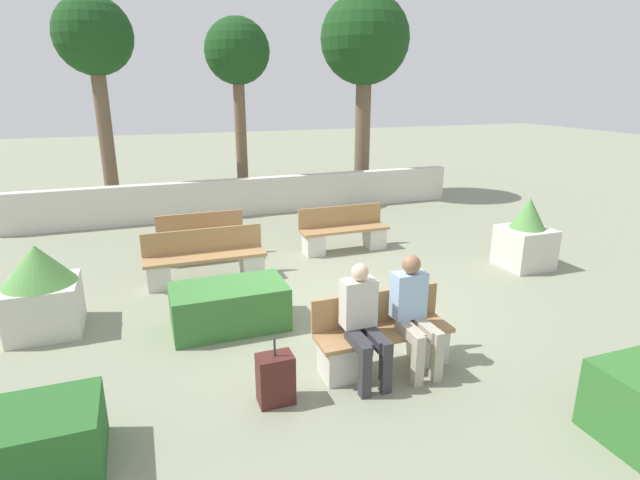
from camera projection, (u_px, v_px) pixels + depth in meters
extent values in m
plane|color=gray|center=(332.00, 307.00, 7.44)|extent=(60.00, 60.00, 0.00)
cube|color=beige|center=(247.00, 197.00, 12.66)|extent=(11.41, 0.30, 0.93)
cube|color=#A37A4C|center=(385.00, 333.00, 5.71)|extent=(1.61, 0.44, 0.05)
cube|color=#A37A4C|center=(376.00, 307.00, 5.86)|extent=(1.61, 0.04, 0.40)
cube|color=beige|center=(338.00, 360.00, 5.59)|extent=(0.36, 0.40, 0.41)
cube|color=beige|center=(427.00, 343.00, 5.97)|extent=(0.36, 0.40, 0.41)
cube|color=#A37A4C|center=(202.00, 238.00, 9.31)|extent=(1.62, 0.44, 0.05)
cube|color=#A37A4C|center=(200.00, 223.00, 9.46)|extent=(1.62, 0.04, 0.40)
cube|color=beige|center=(171.00, 253.00, 9.19)|extent=(0.36, 0.40, 0.41)
cube|color=beige|center=(234.00, 246.00, 9.57)|extent=(0.36, 0.40, 0.41)
cube|color=#A37A4C|center=(206.00, 257.00, 8.26)|extent=(1.99, 0.44, 0.05)
cube|color=#A37A4C|center=(203.00, 240.00, 8.41)|extent=(1.99, 0.04, 0.40)
cube|color=beige|center=(159.00, 276.00, 8.08)|extent=(0.36, 0.40, 0.41)
cube|color=beige|center=(252.00, 265.00, 8.58)|extent=(0.36, 0.40, 0.41)
cube|color=#A37A4C|center=(345.00, 229.00, 9.85)|extent=(1.77, 0.44, 0.05)
cube|color=#A37A4C|center=(340.00, 216.00, 10.01)|extent=(1.77, 0.04, 0.40)
cube|color=beige|center=(314.00, 244.00, 9.71)|extent=(0.36, 0.40, 0.41)
cube|color=beige|center=(374.00, 237.00, 10.14)|extent=(0.36, 0.40, 0.41)
cube|color=#B2A893|center=(410.00, 332.00, 5.56)|extent=(0.14, 0.46, 0.13)
cube|color=#B2A893|center=(426.00, 329.00, 5.63)|extent=(0.14, 0.46, 0.13)
cube|color=#B2A893|center=(418.00, 361.00, 5.42)|extent=(0.11, 0.11, 0.59)
cube|color=#B2A893|center=(437.00, 357.00, 5.50)|extent=(0.11, 0.11, 0.59)
cube|color=#9EBCE0|center=(409.00, 295.00, 5.71)|extent=(0.38, 0.22, 0.54)
sphere|color=#936B4C|center=(411.00, 264.00, 5.58)|extent=(0.22, 0.22, 0.22)
cube|color=#333338|center=(358.00, 341.00, 5.36)|extent=(0.14, 0.46, 0.13)
cube|color=#333338|center=(375.00, 338.00, 5.42)|extent=(0.14, 0.46, 0.13)
cube|color=#333338|center=(365.00, 371.00, 5.21)|extent=(0.11, 0.11, 0.59)
cube|color=#333338|center=(386.00, 367.00, 5.29)|extent=(0.11, 0.11, 0.59)
cube|color=beige|center=(358.00, 303.00, 5.51)|extent=(0.38, 0.22, 0.54)
sphere|color=beige|center=(360.00, 272.00, 5.38)|extent=(0.19, 0.19, 0.19)
cube|color=#3D7A38|center=(229.00, 306.00, 6.75)|extent=(1.53, 0.85, 0.60)
cube|color=beige|center=(45.00, 307.00, 6.62)|extent=(0.88, 0.88, 0.68)
cone|color=#569347|center=(37.00, 264.00, 6.44)|extent=(0.91, 0.91, 0.52)
cube|color=beige|center=(524.00, 247.00, 9.01)|extent=(0.81, 0.81, 0.73)
cone|color=#569347|center=(529.00, 213.00, 8.82)|extent=(0.61, 0.61, 0.55)
cube|color=#471E19|center=(276.00, 379.00, 5.13)|extent=(0.37, 0.25, 0.54)
cylinder|color=#333338|center=(275.00, 347.00, 5.02)|extent=(0.02, 0.02, 0.20)
cylinder|color=brown|center=(106.00, 138.00, 12.57)|extent=(0.35, 0.35, 3.80)
sphere|color=#194219|center=(93.00, 35.00, 11.86)|extent=(1.85, 1.85, 1.85)
cylinder|color=brown|center=(241.00, 140.00, 13.33)|extent=(0.30, 0.30, 3.55)
sphere|color=#194219|center=(237.00, 51.00, 12.67)|extent=(1.66, 1.66, 1.66)
cylinder|color=brown|center=(362.00, 133.00, 14.41)|extent=(0.43, 0.43, 3.72)
sphere|color=#194219|center=(365.00, 39.00, 13.66)|extent=(2.45, 2.45, 2.45)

